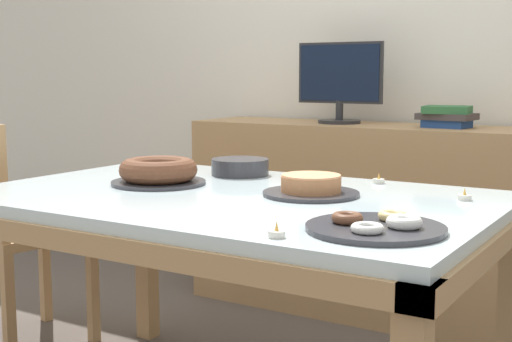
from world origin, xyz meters
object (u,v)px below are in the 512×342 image
(cake_golden_bundt, at_px, (158,172))
(tealight_right_edge, at_px, (464,197))
(plate_stack, at_px, (240,167))
(pastry_platter, at_px, (377,226))
(tealight_near_front, at_px, (186,173))
(tealight_left_edge, at_px, (277,233))
(cake_chocolate_round, at_px, (311,187))
(tealight_centre, at_px, (153,164))
(computer_monitor, at_px, (340,83))
(chair, at_px, (8,223))
(book_stack, at_px, (447,116))
(tealight_near_cakes, at_px, (379,181))

(cake_golden_bundt, xyz_separation_m, tealight_right_edge, (0.96, 0.23, -0.03))
(cake_golden_bundt, xyz_separation_m, plate_stack, (0.11, 0.33, -0.01))
(pastry_platter, relative_size, tealight_right_edge, 8.28)
(tealight_near_front, xyz_separation_m, tealight_left_edge, (0.77, -0.67, 0.00))
(tealight_left_edge, bearing_deg, cake_chocolate_round, 109.59)
(cake_chocolate_round, distance_m, tealight_centre, 0.89)
(computer_monitor, relative_size, plate_stack, 2.02)
(tealight_centre, height_order, tealight_left_edge, same)
(chair, bearing_deg, tealight_centre, 29.17)
(book_stack, relative_size, tealight_near_front, 6.09)
(pastry_platter, distance_m, plate_stack, 1.00)
(cake_chocolate_round, xyz_separation_m, cake_golden_bundt, (-0.54, -0.07, 0.02))
(book_stack, xyz_separation_m, tealight_near_front, (-0.64, -1.03, -0.18))
(plate_stack, distance_m, tealight_near_cakes, 0.52)
(tealight_near_cakes, relative_size, tealight_centre, 1.00)
(cake_golden_bundt, bearing_deg, chair, 176.47)
(plate_stack, height_order, tealight_centre, plate_stack)
(pastry_platter, bearing_deg, tealight_right_edge, 83.54)
(tealight_near_cakes, bearing_deg, tealight_left_edge, -82.94)
(cake_golden_bundt, bearing_deg, pastry_platter, -18.12)
(pastry_platter, bearing_deg, plate_stack, 141.58)
(plate_stack, relative_size, tealight_near_front, 5.25)
(plate_stack, xyz_separation_m, tealight_left_edge, (0.62, -0.80, -0.02))
(pastry_platter, height_order, plate_stack, plate_stack)
(chair, relative_size, tealight_near_front, 23.50)
(book_stack, bearing_deg, computer_monitor, -179.84)
(cake_golden_bundt, height_order, pastry_platter, cake_golden_bundt)
(cake_chocolate_round, bearing_deg, tealight_right_edge, 21.11)
(tealight_near_front, distance_m, tealight_centre, 0.30)
(cake_golden_bundt, distance_m, tealight_centre, 0.46)
(tealight_right_edge, bearing_deg, tealight_near_cakes, 153.07)
(tealight_centre, bearing_deg, pastry_platter, -27.82)
(cake_golden_bundt, distance_m, tealight_right_edge, 0.99)
(computer_monitor, bearing_deg, plate_stack, -88.45)
(tealight_near_front, bearing_deg, tealight_centre, 152.26)
(plate_stack, distance_m, tealight_right_edge, 0.85)
(chair, bearing_deg, plate_stack, 16.43)
(plate_stack, bearing_deg, book_stack, 61.52)
(computer_monitor, xyz_separation_m, tealight_left_edge, (0.64, -1.70, -0.32))
(tealight_near_cakes, relative_size, tealight_near_front, 1.00)
(computer_monitor, xyz_separation_m, tealight_near_front, (-0.13, -1.03, -0.32))
(cake_golden_bundt, height_order, tealight_left_edge, cake_golden_bundt)
(chair, distance_m, cake_chocolate_round, 1.39)
(computer_monitor, bearing_deg, tealight_right_edge, -48.80)
(tealight_left_edge, bearing_deg, tealight_near_cakes, 97.06)
(book_stack, bearing_deg, plate_stack, -118.48)
(plate_stack, bearing_deg, chair, -163.57)
(chair, relative_size, plate_stack, 4.48)
(tealight_centre, bearing_deg, tealight_near_front, -27.74)
(cake_chocolate_round, bearing_deg, tealight_near_front, 167.19)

